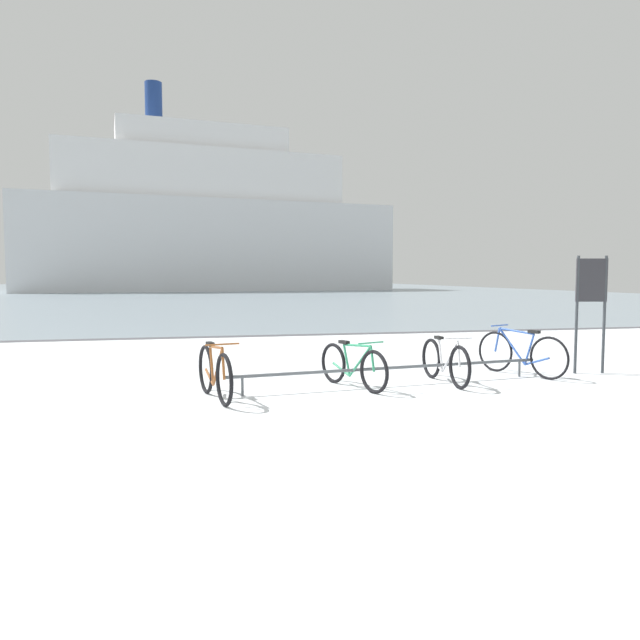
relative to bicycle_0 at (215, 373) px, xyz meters
The scene contains 8 objects.
ground 52.42m from the bicycle_0, 87.80° to the left, with size 80.00×132.00×0.08m.
bike_rack 2.81m from the bicycle_0, ahead, with size 5.28×0.71×0.31m.
bicycle_0 is the anchor object (origin of this frame).
bicycle_1 2.14m from the bicycle_0, 10.78° to the left, with size 0.70×1.59×0.75m.
bicycle_2 3.67m from the bicycle_0, ahead, with size 0.46×1.68×0.78m.
bicycle_3 5.31m from the bicycle_0, ahead, with size 0.78×1.65×0.85m.
info_sign 6.66m from the bicycle_0, ahead, with size 0.55×0.14×2.06m.
ferry_ship 60.46m from the bicycle_0, 88.05° to the left, with size 41.40×15.07×22.43m.
Camera 1 is at (-2.35, -6.68, 1.72)m, focal length 33.16 mm.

